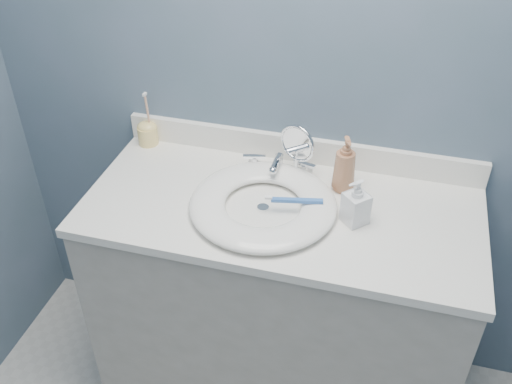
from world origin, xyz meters
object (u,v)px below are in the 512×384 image
(makeup_mirror, at_px, (297,149))
(toothbrush_holder, at_px, (148,132))
(soap_bottle_clear, at_px, (356,202))
(soap_bottle_amber, at_px, (345,164))

(makeup_mirror, height_order, toothbrush_holder, toothbrush_holder)
(soap_bottle_clear, height_order, toothbrush_holder, toothbrush_holder)
(soap_bottle_clear, bearing_deg, toothbrush_holder, -152.71)
(makeup_mirror, relative_size, soap_bottle_clear, 1.32)
(makeup_mirror, bearing_deg, soap_bottle_clear, -15.90)
(soap_bottle_clear, bearing_deg, soap_bottle_amber, 155.63)
(soap_bottle_amber, bearing_deg, soap_bottle_clear, -89.14)
(makeup_mirror, bearing_deg, toothbrush_holder, -162.28)
(soap_bottle_amber, bearing_deg, makeup_mirror, 149.72)
(makeup_mirror, bearing_deg, soap_bottle_amber, 13.75)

